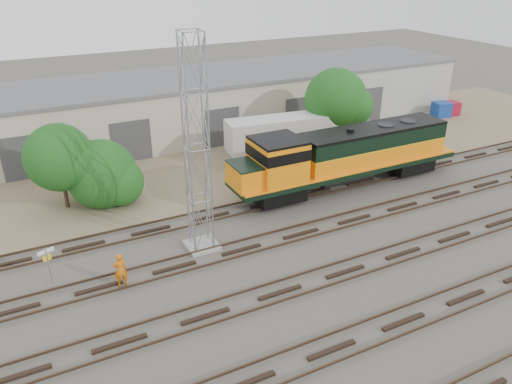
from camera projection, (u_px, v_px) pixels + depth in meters
name	position (u px, v px, depth m)	size (l,w,h in m)	color
ground	(314.00, 246.00, 29.03)	(140.00, 140.00, 0.00)	#47423A
dirt_strip	(215.00, 161.00, 41.10)	(80.00, 16.00, 0.02)	#726047
tracks	(345.00, 272.00, 26.59)	(80.00, 20.40, 0.28)	black
warehouse	(181.00, 106.00, 46.39)	(58.40, 10.40, 5.30)	#B6B098
locomotive	(345.00, 156.00, 35.37)	(17.95, 3.15, 4.31)	black
signal_tower	(197.00, 152.00, 26.46)	(1.78, 1.78, 12.10)	gray
sign_post	(47.00, 260.00, 25.14)	(0.82, 0.33, 2.09)	gray
worker	(120.00, 270.00, 25.21)	(0.69, 0.46, 1.91)	#D6620B
semi_trailer	(301.00, 131.00, 40.79)	(12.03, 3.75, 3.64)	beige
dumpster_blue	(441.00, 109.00, 51.99)	(1.60, 1.50, 1.50)	navy
dumpster_red	(451.00, 108.00, 52.53)	(1.50, 1.40, 1.40)	maroon
tree_west	(63.00, 159.00, 32.05)	(4.64, 4.42, 5.78)	#382619
tree_mid	(106.00, 176.00, 33.35)	(4.94, 4.71, 4.71)	#382619
tree_east	(340.00, 101.00, 41.55)	(5.47, 5.21, 7.03)	#382619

